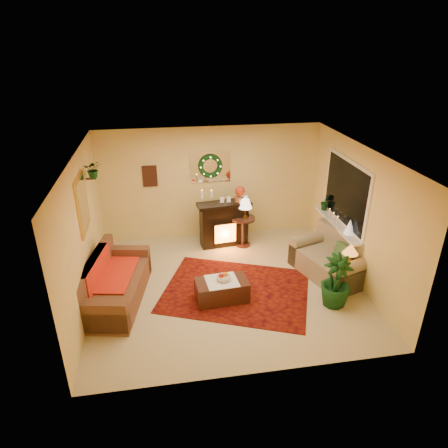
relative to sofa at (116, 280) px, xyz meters
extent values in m
plane|color=beige|center=(2.04, 0.13, -0.43)|extent=(5.00, 5.00, 0.00)
plane|color=white|center=(2.04, 0.13, 2.17)|extent=(5.00, 5.00, 0.00)
plane|color=#EFD88C|center=(2.04, 2.38, 0.87)|extent=(5.00, 5.00, 0.00)
plane|color=#EFD88C|center=(2.04, -2.12, 0.87)|extent=(5.00, 5.00, 0.00)
plane|color=#EFD88C|center=(-0.46, 0.13, 0.87)|extent=(4.50, 4.50, 0.00)
plane|color=#EFD88C|center=(4.54, 0.13, 0.87)|extent=(4.50, 4.50, 0.00)
cube|color=#53130A|center=(2.18, -0.08, -0.42)|extent=(3.20, 2.83, 0.01)
cube|color=#3E2712|center=(0.00, 0.00, 0.00)|extent=(1.22, 2.10, 0.85)
cube|color=red|center=(-0.08, 0.17, 0.03)|extent=(0.77, 1.24, 0.02)
cube|color=black|center=(2.26, 1.81, 0.12)|extent=(1.09, 0.46, 0.97)
sphere|color=#B33016|center=(2.61, 1.76, 0.87)|extent=(0.22, 0.22, 0.22)
cylinder|color=white|center=(1.78, 1.80, 0.83)|extent=(0.06, 0.06, 0.18)
cylinder|color=silver|center=(1.99, 1.79, 0.83)|extent=(0.05, 0.05, 0.16)
cube|color=white|center=(2.04, 2.36, 1.27)|extent=(0.92, 0.02, 0.72)
torus|color=#194719|center=(2.04, 2.32, 1.29)|extent=(0.55, 0.11, 0.55)
cube|color=#381E11|center=(0.69, 2.36, 1.12)|extent=(0.32, 0.03, 0.48)
cube|color=gold|center=(-0.44, 0.43, 1.32)|extent=(0.03, 0.84, 1.00)
imported|color=#194719|center=(-0.30, 1.18, 1.54)|extent=(0.33, 0.28, 0.36)
cube|color=#846B58|center=(4.10, 0.16, -0.01)|extent=(1.31, 1.71, 0.87)
cube|color=white|center=(4.53, 0.68, 1.12)|extent=(0.03, 1.86, 1.36)
cube|color=black|center=(4.51, 0.68, 1.12)|extent=(0.02, 1.70, 1.22)
cube|color=white|center=(4.42, 0.68, 0.44)|extent=(0.22, 1.86, 0.04)
cone|color=white|center=(4.45, 0.19, 0.61)|extent=(0.20, 0.20, 0.30)
imported|color=#1C6426|center=(4.44, 1.37, 0.66)|extent=(0.27, 0.22, 0.49)
cylinder|color=#542512|center=(2.68, 1.69, -0.11)|extent=(0.70, 0.70, 0.69)
cone|color=beige|center=(2.71, 1.66, 0.45)|extent=(0.29, 0.29, 0.45)
cube|color=#392617|center=(4.27, -0.30, -0.16)|extent=(0.55, 0.55, 0.53)
cone|color=#FF9B34|center=(4.27, -0.29, 0.32)|extent=(0.29, 0.29, 0.43)
cube|color=black|center=(1.87, -0.30, -0.22)|extent=(0.97, 0.58, 0.39)
cylinder|color=#BCBE9E|center=(1.91, -0.27, 0.02)|extent=(0.25, 0.25, 0.06)
imported|color=#144819|center=(3.82, -0.77, 0.02)|extent=(1.86, 1.86, 2.88)
camera|label=1|loc=(0.92, -6.23, 3.93)|focal=32.00mm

